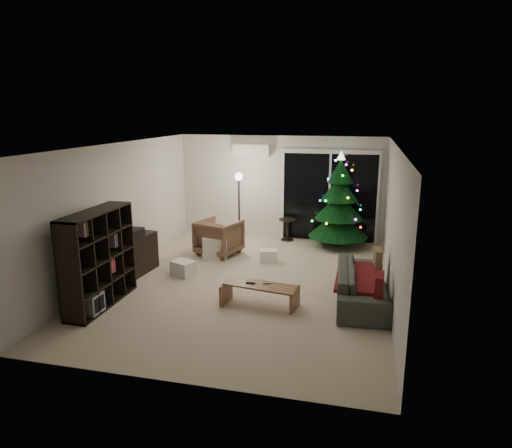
{
  "coord_description": "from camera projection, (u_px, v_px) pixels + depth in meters",
  "views": [
    {
      "loc": [
        2.0,
        -7.61,
        3.07
      ],
      "look_at": [
        0.1,
        0.3,
        1.05
      ],
      "focal_mm": 32.0,
      "sensor_mm": 36.0,
      "label": 1
    }
  ],
  "objects": [
    {
      "name": "sofa_throw",
      "position": [
        356.0,
        276.0,
        7.49
      ],
      "size": [
        0.63,
        1.46,
        0.05
      ],
      "primitive_type": "cube",
      "color": "maroon",
      "rests_on": "sofa"
    },
    {
      "name": "coffee_table",
      "position": [
        260.0,
        295.0,
        7.33
      ],
      "size": [
        1.25,
        0.61,
        0.38
      ],
      "primitive_type": null,
      "rotation": [
        0.0,
        0.0,
        -0.17
      ],
      "color": "brown",
      "rests_on": "floor"
    },
    {
      "name": "side_table",
      "position": [
        287.0,
        230.0,
        11.08
      ],
      "size": [
        0.51,
        0.51,
        0.53
      ],
      "primitive_type": "cylinder",
      "rotation": [
        0.0,
        0.0,
        0.23
      ],
      "color": "black",
      "rests_on": "floor"
    },
    {
      "name": "bookshelf",
      "position": [
        88.0,
        258.0,
        7.31
      ],
      "size": [
        0.76,
        1.61,
        1.57
      ],
      "primitive_type": null,
      "rotation": [
        0.0,
        0.0,
        -0.24
      ],
      "color": "black",
      "rests_on": "floor"
    },
    {
      "name": "room",
      "position": [
        286.0,
        213.0,
        9.43
      ],
      "size": [
        6.5,
        7.51,
        2.6
      ],
      "color": "beige",
      "rests_on": "ground"
    },
    {
      "name": "stereo",
      "position": [
        130.0,
        233.0,
        8.61
      ],
      "size": [
        0.38,
        0.45,
        0.16
      ],
      "primitive_type": "cube",
      "color": "black",
      "rests_on": "media_cabinet"
    },
    {
      "name": "floor_lamp",
      "position": [
        239.0,
        211.0,
        10.5
      ],
      "size": [
        0.26,
        0.26,
        1.65
      ],
      "primitive_type": "cylinder",
      "color": "black",
      "rests_on": "floor"
    },
    {
      "name": "cardboard_box_a",
      "position": [
        183.0,
        268.0,
        8.71
      ],
      "size": [
        0.5,
        0.44,
        0.29
      ],
      "primitive_type": "cube",
      "rotation": [
        0.0,
        0.0,
        -0.4
      ],
      "color": "white",
      "rests_on": "floor"
    },
    {
      "name": "remote_b",
      "position": [
        267.0,
        283.0,
        7.31
      ],
      "size": [
        0.14,
        0.09,
        0.02
      ],
      "primitive_type": "cube",
      "rotation": [
        0.0,
        0.0,
        0.35
      ],
      "color": "slate",
      "rests_on": "coffee_table"
    },
    {
      "name": "ottoman",
      "position": [
        214.0,
        247.0,
        9.77
      ],
      "size": [
        0.66,
        0.66,
        0.46
      ],
      "primitive_type": "cube",
      "rotation": [
        0.0,
        0.0,
        0.35
      ],
      "color": "beige",
      "rests_on": "floor"
    },
    {
      "name": "christmas_tree",
      "position": [
        339.0,
        200.0,
        10.36
      ],
      "size": [
        1.71,
        1.71,
        2.2
      ],
      "primitive_type": "cone",
      "rotation": [
        0.0,
        0.0,
        0.3
      ],
      "color": "#0A3B15",
      "rests_on": "floor"
    },
    {
      "name": "media_cabinet",
      "position": [
        132.0,
        256.0,
        8.71
      ],
      "size": [
        0.55,
        1.23,
        0.74
      ],
      "primitive_type": "cube",
      "rotation": [
        0.0,
        0.0,
        -0.09
      ],
      "color": "black",
      "rests_on": "floor"
    },
    {
      "name": "sofa",
      "position": [
        362.0,
        284.0,
        7.5
      ],
      "size": [
        0.9,
        2.06,
        0.59
      ],
      "primitive_type": "imported",
      "rotation": [
        0.0,
        0.0,
        1.63
      ],
      "color": "#3A3E33",
      "rests_on": "floor"
    },
    {
      "name": "armchair",
      "position": [
        219.0,
        237.0,
        9.96
      ],
      "size": [
        1.04,
        1.06,
        0.78
      ],
      "primitive_type": "imported",
      "rotation": [
        0.0,
        0.0,
        2.85
      ],
      "color": "brown",
      "rests_on": "floor"
    },
    {
      "name": "cushion_a",
      "position": [
        378.0,
        260.0,
        8.0
      ],
      "size": [
        0.15,
        0.4,
        0.39
      ],
      "primitive_type": "cube",
      "rotation": [
        0.0,
        0.0,
        0.09
      ],
      "color": "olive",
      "rests_on": "sofa"
    },
    {
      "name": "remote_a",
      "position": [
        251.0,
        283.0,
        7.31
      ],
      "size": [
        0.15,
        0.04,
        0.02
      ],
      "primitive_type": "cube",
      "color": "black",
      "rests_on": "coffee_table"
    },
    {
      "name": "cushion_b",
      "position": [
        379.0,
        287.0,
        6.77
      ],
      "size": [
        0.14,
        0.4,
        0.39
      ],
      "primitive_type": "cube",
      "rotation": [
        0.0,
        0.0,
        -0.07
      ],
      "color": "maroon",
      "rests_on": "sofa"
    },
    {
      "name": "cardboard_box_b",
      "position": [
        269.0,
        256.0,
        9.54
      ],
      "size": [
        0.42,
        0.36,
        0.25
      ],
      "primitive_type": "cube",
      "rotation": [
        0.0,
        0.0,
        0.26
      ],
      "color": "white",
      "rests_on": "floor"
    }
  ]
}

